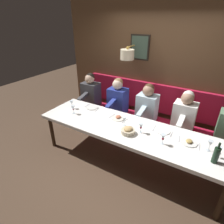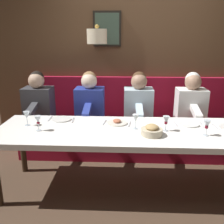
% 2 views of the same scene
% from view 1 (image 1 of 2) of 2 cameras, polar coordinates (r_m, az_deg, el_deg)
% --- Properties ---
extents(ground_plane, '(12.00, 12.00, 0.00)m').
position_cam_1_polar(ground_plane, '(3.51, 4.51, -15.11)').
color(ground_plane, '#4C3828').
extents(dining_table, '(0.90, 3.21, 0.74)m').
position_cam_1_polar(dining_table, '(3.09, 4.98, -5.78)').
color(dining_table, white).
rests_on(dining_table, ground_plane).
extents(banquette_bench, '(0.52, 3.41, 0.45)m').
position_cam_1_polar(banquette_bench, '(4.03, 10.40, -5.14)').
color(banquette_bench, maroon).
rests_on(banquette_bench, ground_plane).
extents(back_wall_panel, '(0.59, 4.61, 2.90)m').
position_cam_1_polar(back_wall_panel, '(4.09, 14.70, 12.37)').
color(back_wall_panel, brown).
rests_on(back_wall_panel, ground_plane).
extents(diner_near, '(0.60, 0.40, 0.79)m').
position_cam_1_polar(diner_near, '(3.60, 21.78, -0.23)').
color(diner_near, white).
rests_on(diner_near, banquette_bench).
extents(diner_middle, '(0.60, 0.40, 0.79)m').
position_cam_1_polar(diner_middle, '(3.75, 10.96, 2.46)').
color(diner_middle, silver).
rests_on(diner_middle, banquette_bench).
extents(diner_far, '(0.60, 0.40, 0.79)m').
position_cam_1_polar(diner_far, '(4.00, 1.77, 4.66)').
color(diner_far, '#283893').
rests_on(diner_far, banquette_bench).
extents(diner_farthest, '(0.60, 0.40, 0.79)m').
position_cam_1_polar(diner_farthest, '(4.38, -6.71, 6.58)').
color(diner_farthest, '#3D3D42').
rests_on(diner_farthest, banquette_bench).
extents(place_setting_0, '(0.24, 0.31, 0.01)m').
position_cam_1_polar(place_setting_0, '(3.72, -6.32, 1.44)').
color(place_setting_0, white).
rests_on(place_setting_0, dining_table).
extents(place_setting_1, '(0.24, 0.33, 0.05)m').
position_cam_1_polar(place_setting_1, '(2.93, 22.97, -8.67)').
color(place_setting_1, silver).
rests_on(place_setting_1, dining_table).
extents(place_setting_2, '(0.24, 0.31, 0.01)m').
position_cam_1_polar(place_setting_2, '(3.06, 15.55, -5.72)').
color(place_setting_2, white).
rests_on(place_setting_2, dining_table).
extents(place_setting_3, '(0.24, 0.33, 0.05)m').
position_cam_1_polar(place_setting_3, '(3.31, 1.98, -1.78)').
color(place_setting_3, silver).
rests_on(place_setting_3, dining_table).
extents(wine_glass_0, '(0.07, 0.07, 0.16)m').
position_cam_1_polar(wine_glass_0, '(2.90, 9.06, -4.41)').
color(wine_glass_0, silver).
rests_on(wine_glass_0, dining_table).
extents(wine_glass_1, '(0.07, 0.07, 0.16)m').
position_cam_1_polar(wine_glass_1, '(2.72, 15.72, -7.64)').
color(wine_glass_1, silver).
rests_on(wine_glass_1, dining_table).
extents(wine_glass_2, '(0.07, 0.07, 0.16)m').
position_cam_1_polar(wine_glass_2, '(2.83, 28.39, -8.73)').
color(wine_glass_2, silver).
rests_on(wine_glass_2, dining_table).
extents(wine_glass_3, '(0.07, 0.07, 0.16)m').
position_cam_1_polar(wine_glass_3, '(3.05, 3.91, -2.38)').
color(wine_glass_3, silver).
rests_on(wine_glass_3, dining_table).
extents(wine_glass_4, '(0.07, 0.07, 0.16)m').
position_cam_1_polar(wine_glass_4, '(3.72, -12.53, 2.85)').
color(wine_glass_4, silver).
rests_on(wine_glass_4, dining_table).
extents(wine_glass_5, '(0.07, 0.07, 0.16)m').
position_cam_1_polar(wine_glass_5, '(3.51, -12.03, 1.28)').
color(wine_glass_5, silver).
rests_on(wine_glass_5, dining_table).
extents(wine_glass_6, '(0.07, 0.07, 0.16)m').
position_cam_1_polar(wine_glass_6, '(2.77, 30.44, -10.28)').
color(wine_glass_6, silver).
rests_on(wine_glass_6, dining_table).
extents(wine_bottle, '(0.08, 0.08, 0.30)m').
position_cam_1_polar(wine_bottle, '(2.67, 29.81, -11.59)').
color(wine_bottle, black).
rests_on(wine_bottle, dining_table).
extents(bread_bowl, '(0.22, 0.22, 0.12)m').
position_cam_1_polar(bread_bowl, '(2.89, 5.04, -5.87)').
color(bread_bowl, beige).
rests_on(bread_bowl, dining_table).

